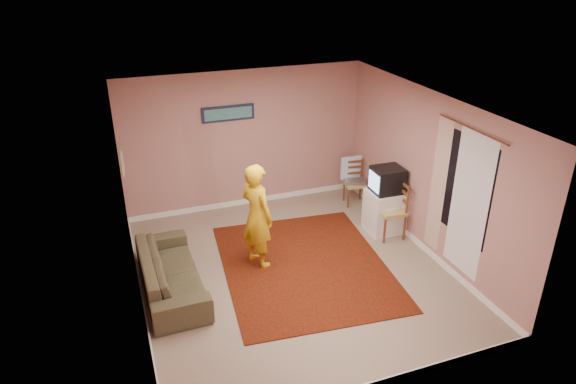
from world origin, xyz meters
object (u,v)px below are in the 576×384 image
object	(u,v)px
person	(257,216)
chair_a	(355,179)
tv_cabinet	(385,211)
sofa	(171,272)
crt_tv	(387,180)

from	to	relation	value
person	chair_a	bearing A→B (deg)	-84.42
tv_cabinet	sofa	world-z (taller)	tv_cabinet
tv_cabinet	crt_tv	size ratio (longest dim) A/B	1.46
crt_tv	tv_cabinet	bearing A→B (deg)	0.00
tv_cabinet	person	distance (m)	2.43
chair_a	tv_cabinet	bearing A→B (deg)	-79.56
crt_tv	sofa	size ratio (longest dim) A/B	0.26
chair_a	person	xyz separation A→B (m)	(-2.37, -1.37, 0.32)
chair_a	crt_tv	bearing A→B (deg)	-79.81
tv_cabinet	person	world-z (taller)	person
person	crt_tv	bearing A→B (deg)	-108.66
crt_tv	person	world-z (taller)	person
crt_tv	person	distance (m)	2.38
crt_tv	chair_a	size ratio (longest dim) A/B	1.12
tv_cabinet	crt_tv	bearing A→B (deg)	178.29
chair_a	person	bearing A→B (deg)	-139.66
sofa	person	bearing A→B (deg)	-81.26
sofa	person	xyz separation A→B (m)	(1.38, 0.23, 0.54)
crt_tv	chair_a	world-z (taller)	crt_tv
tv_cabinet	sofa	distance (m)	3.78
tv_cabinet	sofa	size ratio (longest dim) A/B	0.38
tv_cabinet	person	size ratio (longest dim) A/B	0.45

